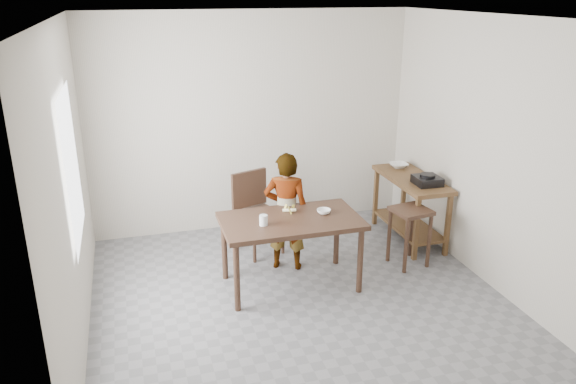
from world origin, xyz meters
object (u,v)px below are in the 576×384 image
object	(u,v)px
child	(286,212)
stool	(409,237)
dining_table	(291,252)
prep_counter	(410,208)
dining_chair	(259,214)

from	to	relation	value
child	stool	world-z (taller)	child
dining_table	prep_counter	distance (m)	1.86
dining_table	prep_counter	size ratio (longest dim) A/B	1.17
prep_counter	dining_chair	bearing A→B (deg)	175.11
prep_counter	stool	world-z (taller)	prep_counter
dining_table	prep_counter	xyz separation A→B (m)	(1.72, 0.70, 0.03)
child	stool	bearing A→B (deg)	-170.81
prep_counter	dining_chair	world-z (taller)	dining_chair
child	stool	xyz separation A→B (m)	(1.33, -0.32, -0.33)
prep_counter	child	world-z (taller)	child
prep_counter	stool	bearing A→B (deg)	-117.89
prep_counter	dining_chair	distance (m)	1.85
dining_table	child	world-z (taller)	child
dining_table	stool	size ratio (longest dim) A/B	2.10
dining_table	stool	world-z (taller)	dining_table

